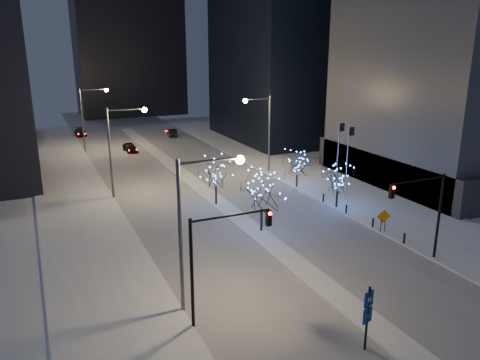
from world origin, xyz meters
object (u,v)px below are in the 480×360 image
holiday_tree_median_near (262,192)px  holiday_tree_plaza_far (297,164)px  car_mid (172,133)px  construction_sign (384,218)px  street_lamp_w_near (196,213)px  street_lamp_w_mid (119,140)px  car_near (130,147)px  car_far (81,132)px  holiday_tree_median_far (216,174)px  street_lamp_w_far (89,111)px  traffic_signal_east (426,205)px  holiday_tree_plaza_near (338,179)px  street_lamp_east (263,124)px  traffic_signal_west (216,250)px  wayfinding_sign (368,312)px

holiday_tree_median_near → holiday_tree_plaza_far: 14.44m
car_mid → construction_sign: 52.62m
street_lamp_w_near → street_lamp_w_mid: same height
car_near → car_far: (-5.57, 17.30, -0.05)m
holiday_tree_median_near → holiday_tree_plaza_far: (10.00, 10.38, -0.91)m
street_lamp_w_near → holiday_tree_median_far: (8.44, 18.15, -3.03)m
street_lamp_w_far → car_near: street_lamp_w_far is taller
traffic_signal_east → holiday_tree_plaza_far: traffic_signal_east is taller
holiday_tree_plaza_far → holiday_tree_plaza_near: bearing=-90.0°
traffic_signal_east → street_lamp_east: bearing=87.7°
street_lamp_w_far → holiday_tree_plaza_near: 42.78m
street_lamp_east → car_far: size_ratio=2.23×
street_lamp_w_mid → holiday_tree_median_far: street_lamp_w_mid is taller
street_lamp_east → traffic_signal_west: (-18.52, -30.00, -1.69)m
street_lamp_w_mid → holiday_tree_median_far: bearing=-39.1°
street_lamp_east → car_mid: bearing=97.4°
car_near → street_lamp_w_mid: bearing=-107.3°
construction_sign → street_lamp_east: bearing=112.5°
street_lamp_w_mid → street_lamp_east: bearing=9.0°
street_lamp_w_mid → traffic_signal_west: 27.06m
traffic_signal_west → construction_sign: traffic_signal_west is taller
street_lamp_east → traffic_signal_west: size_ratio=1.43×
street_lamp_w_near → street_lamp_w_far: 50.00m
street_lamp_w_near → holiday_tree_median_far: bearing=65.1°
street_lamp_w_mid → traffic_signal_east: 31.60m
holiday_tree_median_far → holiday_tree_median_near: bearing=-83.3°
car_near → holiday_tree_plaza_far: size_ratio=0.94×
construction_sign → traffic_signal_west: bearing=-138.2°
car_near → holiday_tree_median_far: (2.93, -29.45, 2.77)m
car_mid → car_far: bearing=-18.1°
street_lamp_w_near → car_far: street_lamp_w_near is taller
holiday_tree_plaza_far → construction_sign: size_ratio=2.06×
street_lamp_w_near → street_lamp_east: 33.85m
street_lamp_east → holiday_tree_plaza_near: 16.30m
traffic_signal_east → holiday_tree_median_near: traffic_signal_east is taller
holiday_tree_median_near → holiday_tree_median_far: bearing=96.7°
traffic_signal_west → holiday_tree_median_near: traffic_signal_west is taller
street_lamp_w_near → car_near: (5.51, 47.59, -5.80)m
traffic_signal_west → construction_sign: size_ratio=3.29×
street_lamp_w_far → wayfinding_sign: size_ratio=2.55×
street_lamp_w_far → holiday_tree_median_near: street_lamp_w_far is taller
street_lamp_w_far → car_near: 8.35m
street_lamp_w_near → holiday_tree_median_far: street_lamp_w_near is taller
holiday_tree_median_near → wayfinding_sign: size_ratio=1.45×
traffic_signal_east → holiday_tree_plaza_near: size_ratio=1.53×
street_lamp_east → car_far: 41.94m
traffic_signal_west → car_mid: (14.74, 59.25, -4.05)m
street_lamp_w_far → traffic_signal_west: (0.50, -52.00, -1.74)m
holiday_tree_plaza_near → construction_sign: size_ratio=2.15×
street_lamp_w_mid → car_mid: (15.24, 32.25, -5.78)m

